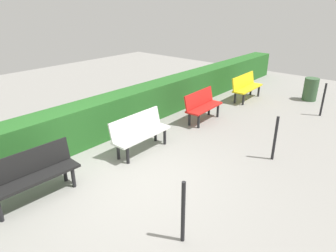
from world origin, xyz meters
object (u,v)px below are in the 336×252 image
Objects in this scene: bench_red at (202,105)px; bench_black at (31,174)px; bench_white at (140,131)px; trash_bin at (311,89)px; bench_yellow at (246,86)px.

bench_black reaches higher than bench_red.
bench_white is at bearing 179.09° from bench_black.
trash_bin is (-4.01, 1.74, -0.09)m from bench_red.
bench_red is 4.98m from bench_black.
bench_black is 9.18m from trash_bin.
bench_red is 4.38m from trash_bin.
bench_red is (2.65, -0.00, -0.00)m from bench_yellow.
bench_yellow is at bearing -51.87° from trash_bin.
bench_black is 2.07× the size of trash_bin.
bench_yellow is 2.65m from bench_red.
bench_red is 0.90× the size of bench_white.
bench_yellow reaches higher than trash_bin.
bench_white is (5.13, -0.01, -0.00)m from bench_yellow.
bench_red is 0.85× the size of bench_black.
bench_black reaches higher than trash_bin.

